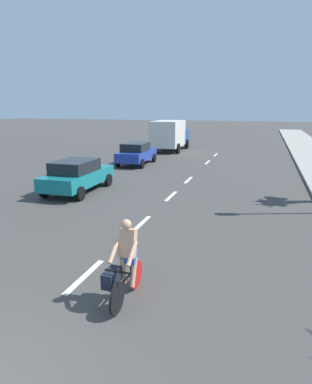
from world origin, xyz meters
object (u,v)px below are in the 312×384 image
parked_car_blue (136,153)px  delivery_truck (170,135)px  cyclist (124,265)px  parked_car_teal (77,175)px

parked_car_blue → delivery_truck: size_ratio=0.67×
cyclist → delivery_truck: delivery_truck is taller
parked_car_teal → delivery_truck: delivery_truck is taller
parked_car_teal → delivery_truck: (0.01, 16.76, 0.66)m
cyclist → parked_car_blue: bearing=-69.6°
cyclist → parked_car_teal: 10.07m
cyclist → parked_car_teal: (-5.92, 8.14, 0.01)m
parked_car_blue → cyclist: bearing=-71.4°
parked_car_blue → delivery_truck: 8.45m
cyclist → parked_car_teal: size_ratio=0.41×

